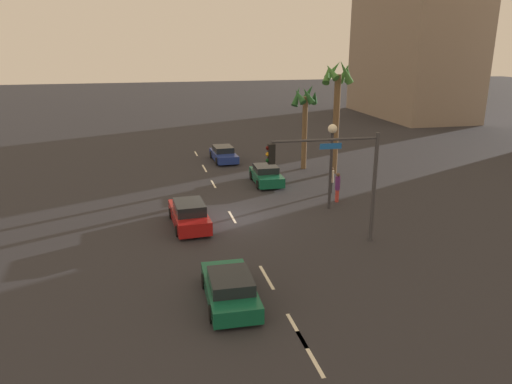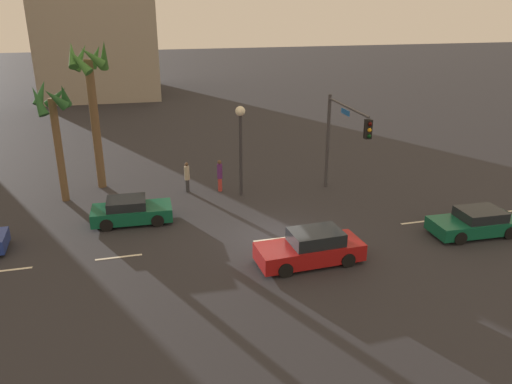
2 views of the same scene
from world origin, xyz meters
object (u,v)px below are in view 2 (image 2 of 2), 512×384
traffic_signal (341,132)px  palm_tree_0 (53,115)px  car_2 (311,248)px  streetlamp (240,133)px  pedestrian_0 (220,175)px  pedestrian_1 (187,176)px  car_0 (476,223)px  palm_tree_1 (91,84)px  building_1 (97,23)px  car_3 (131,211)px

traffic_signal → palm_tree_0: (-15.30, 3.65, 1.06)m
car_2 → streetlamp: size_ratio=0.89×
car_2 → palm_tree_0: bearing=136.2°
pedestrian_0 → palm_tree_0: palm_tree_0 is taller
traffic_signal → pedestrian_1: 9.39m
car_0 → palm_tree_1: 22.10m
car_0 → building_1: size_ratio=0.26×
palm_tree_1 → car_0: bearing=-33.4°
palm_tree_0 → car_3: bearing=-48.9°
pedestrian_0 → palm_tree_1: bearing=159.2°
traffic_signal → building_1: bearing=108.3°
traffic_signal → car_0: bearing=-54.1°
car_2 → palm_tree_0: (-11.02, 10.57, 4.30)m
car_2 → pedestrian_0: pedestrian_0 is taller
car_2 → car_0: bearing=4.3°
car_2 → building_1: 50.02m
palm_tree_0 → palm_tree_1: palm_tree_1 is taller
palm_tree_0 → palm_tree_1: 3.01m
palm_tree_1 → building_1: (-0.46, 36.08, 2.14)m
car_0 → palm_tree_1: size_ratio=0.50×
palm_tree_0 → car_0: bearing=-26.5°
car_2 → car_3: (-7.42, 6.44, -0.07)m
pedestrian_0 → pedestrian_1: size_ratio=1.06×
palm_tree_0 → building_1: 38.12m
car_2 → pedestrian_0: 10.03m
traffic_signal → streetlamp: size_ratio=1.08×
palm_tree_0 → car_2: bearing=-43.8°
pedestrian_0 → streetlamp: bearing=-42.4°
palm_tree_1 → traffic_signal: bearing=-22.5°
pedestrian_1 → palm_tree_1: size_ratio=0.21×
pedestrian_1 → car_3: bearing=-132.4°
traffic_signal → pedestrian_1: traffic_signal is taller
palm_tree_0 → palm_tree_1: (1.99, 1.86, 1.28)m
car_2 → palm_tree_0: palm_tree_0 is taller
pedestrian_1 → building_1: 39.43m
car_0 → car_3: car_3 is taller
streetlamp → car_3: bearing=-159.6°
palm_tree_1 → streetlamp: bearing=-24.3°
car_3 → traffic_signal: bearing=2.3°
car_0 → car_3: 17.23m
palm_tree_1 → palm_tree_0: bearing=-137.0°
car_3 → pedestrian_0: size_ratio=2.11×
streetlamp → pedestrian_1: streetlamp is taller
car_3 → pedestrian_0: bearing=32.3°
pedestrian_1 → palm_tree_0: size_ratio=0.27×
car_3 → palm_tree_1: 8.38m
pedestrian_0 → car_0: bearing=-39.9°
car_3 → pedestrian_1: (3.40, 3.72, 0.38)m
car_2 → building_1: bearing=101.1°
car_2 → car_3: bearing=139.0°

